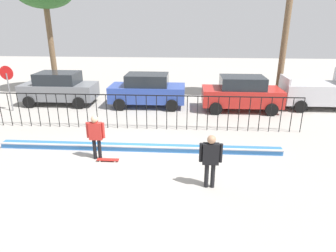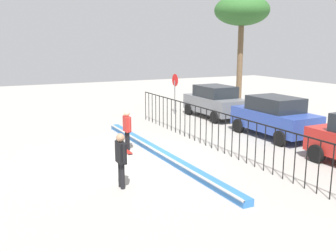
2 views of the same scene
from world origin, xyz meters
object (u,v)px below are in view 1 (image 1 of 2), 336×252
object	(u,v)px
parked_car_gray	(59,88)
parked_car_red	(241,93)
stop_sign	(8,82)
skateboard	(108,160)
pickup_truck	(330,90)
skateboarder	(96,133)
camera_operator	(211,157)
parked_car_blue	(147,90)

from	to	relation	value
parked_car_gray	parked_car_red	bearing A→B (deg)	0.58
stop_sign	skateboard	bearing A→B (deg)	-40.00
pickup_truck	stop_sign	xyz separation A→B (m)	(-17.75, -1.68, 0.58)
skateboarder	pickup_truck	world-z (taller)	pickup_truck
pickup_truck	camera_operator	bearing A→B (deg)	-130.93
skateboard	pickup_truck	xyz separation A→B (m)	(10.85, 7.46, 0.98)
parked_car_blue	parked_car_red	world-z (taller)	same
skateboard	parked_car_blue	xyz separation A→B (m)	(0.52, 7.19, 0.91)
skateboarder	pickup_truck	bearing A→B (deg)	13.34
camera_operator	parked_car_red	world-z (taller)	parked_car_red
parked_car_blue	skateboarder	bearing A→B (deg)	-99.69
skateboard	stop_sign	bearing A→B (deg)	149.07
parked_car_gray	pickup_truck	xyz separation A→B (m)	(15.64, 0.10, 0.06)
skateboarder	parked_car_gray	xyz separation A→B (m)	(-4.37, 7.19, -0.02)
skateboard	parked_car_gray	world-z (taller)	parked_car_gray
parked_car_gray	skateboard	bearing A→B (deg)	-53.06
parked_car_gray	stop_sign	bearing A→B (deg)	-139.25
skateboard	parked_car_red	bearing A→B (deg)	58.31
parked_car_gray	stop_sign	size ratio (longest dim) A/B	1.72
camera_operator	parked_car_blue	world-z (taller)	parked_car_blue
parked_car_blue	pickup_truck	size ratio (longest dim) A/B	0.91
skateboard	parked_car_blue	distance (m)	7.26
skateboard	parked_car_blue	size ratio (longest dim) A/B	0.19
parked_car_blue	pickup_truck	world-z (taller)	pickup_truck
parked_car_blue	pickup_truck	bearing A→B (deg)	-0.48
parked_car_blue	stop_sign	world-z (taller)	stop_sign
skateboard	camera_operator	world-z (taller)	camera_operator
camera_operator	parked_car_red	size ratio (longest dim) A/B	0.40
parked_car_gray	camera_operator	bearing A→B (deg)	-42.88
skateboard	skateboarder	bearing A→B (deg)	165.89
camera_operator	parked_car_gray	bearing A→B (deg)	14.85
camera_operator	parked_car_blue	distance (m)	9.21
parked_car_gray	skateboarder	bearing A→B (deg)	-54.80
pickup_truck	stop_sign	size ratio (longest dim) A/B	1.88
parked_car_gray	parked_car_blue	distance (m)	5.32
pickup_truck	skateboarder	bearing A→B (deg)	-148.94
camera_operator	stop_sign	xyz separation A→B (m)	(-10.45, 7.30, 0.59)
skateboarder	skateboard	distance (m)	1.04
skateboard	camera_operator	bearing A→B (deg)	-13.96
skateboarder	parked_car_red	bearing A→B (deg)	26.94
camera_operator	pickup_truck	distance (m)	11.57
skateboarder	parked_car_gray	size ratio (longest dim) A/B	0.39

